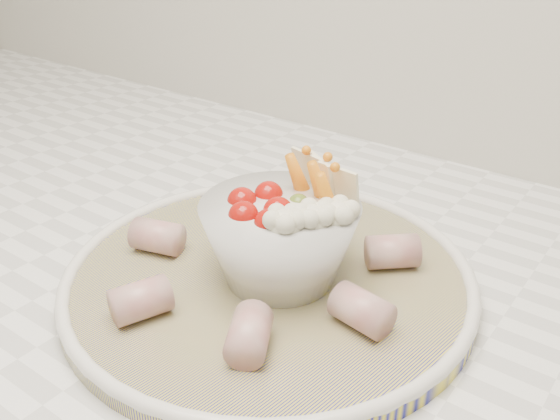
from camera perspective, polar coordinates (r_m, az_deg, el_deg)
The scene contains 3 objects.
serving_platter at distance 0.56m, azimuth -1.02°, elevation -6.12°, with size 0.41×0.41×0.02m.
veggie_bowl at distance 0.53m, azimuth 0.19°, elevation -2.45°, with size 0.14×0.14×0.11m.
cured_meat_rolls at distance 0.55m, azimuth -1.09°, elevation -4.38°, with size 0.26×0.28×0.03m.
Camera 1 is at (0.27, 1.01, 1.25)m, focal length 40.00 mm.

